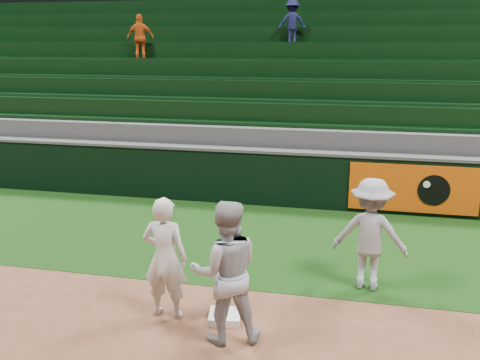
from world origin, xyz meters
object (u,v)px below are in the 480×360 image
baserunner (226,272)px  base_coach (370,234)px  first_base (225,316)px  first_baseman (165,258)px

baserunner → base_coach: 2.49m
first_base → first_baseman: 1.10m
first_base → first_baseman: size_ratio=0.25×
first_base → first_baseman: (-0.78, -0.05, 0.78)m
first_baseman → baserunner: baserunner is taller
first_base → baserunner: 0.96m
first_baseman → baserunner: bearing=158.1°
base_coach → baserunner: bearing=53.3°
baserunner → base_coach: baserunner is taller
baserunner → base_coach: (1.70, 1.82, -0.05)m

